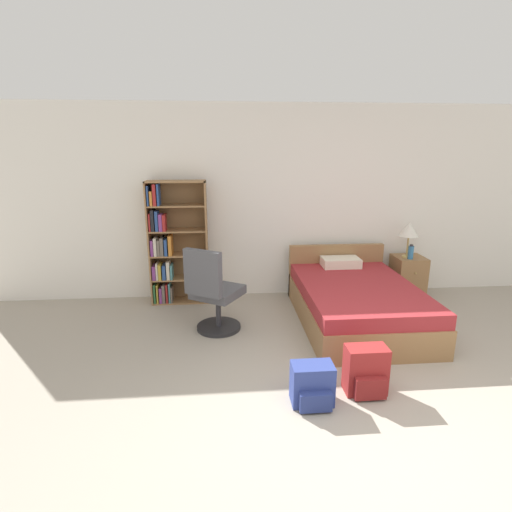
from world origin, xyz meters
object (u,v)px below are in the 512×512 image
Objects in this scene: bed at (355,301)px; backpack_blue at (312,385)px; water_bottle at (411,252)px; bookshelf at (171,246)px; backpack_red at (366,371)px; nightstand at (408,276)px; office_chair at (213,294)px; table_lamp at (409,230)px.

backpack_blue is (-0.87, -1.56, -0.09)m from bed.
water_bottle is (0.96, 0.65, 0.42)m from bed.
bed is (2.25, -0.82, -0.53)m from bookshelf.
nightstand is at bearing 57.81° from backpack_red.
nightstand is (1.00, 0.75, 0.03)m from bed.
office_chair reaches higher than backpack_red.
nightstand reaches higher than backpack_blue.
backpack_red is at bearing -122.19° from nightstand.
bed is 1.25m from nightstand.
bed is 1.23m from water_bottle.
nightstand is 0.40m from water_bottle.
backpack_red is (-0.38, -1.45, -0.05)m from bed.
water_bottle is 0.47× the size of backpack_red.
office_chair reaches higher than water_bottle.
bed is 4.04× the size of table_lamp.
nightstand is 1.19× the size of table_lamp.
water_bottle is at bearing -112.07° from nightstand.
table_lamp reaches higher than backpack_red.
bookshelf is 0.83× the size of bed.
nightstand is 1.38× the size of backpack_red.
office_chair reaches higher than backpack_blue.
table_lamp is 0.30m from water_bottle.
office_chair is 1.64m from backpack_blue.
office_chair is at bearing -161.15° from nightstand.
backpack_blue is at bearing -128.37° from table_lamp.
backpack_red is 1.22× the size of backpack_blue.
bed reaches higher than backpack_red.
water_bottle is at bearing 57.36° from backpack_red.
backpack_red is (1.31, -1.28, -0.27)m from office_chair.
bookshelf reaches higher than office_chair.
bed is 1.39m from table_lamp.
backpack_blue is (1.38, -2.38, -0.62)m from bookshelf.
water_bottle is at bearing 34.06° from bed.
office_chair is 5.09× the size of water_bottle.
bookshelf is at bearing 178.71° from nightstand.
backpack_red is at bearing -122.64° from water_bottle.
bookshelf reaches higher than backpack_blue.
backpack_blue is at bearing -129.00° from nightstand.
bed is 1.79m from backpack_blue.
table_lamp is at bearing 96.27° from water_bottle.
office_chair is at bearing 135.62° from backpack_red.
table_lamp is 2.67m from backpack_red.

